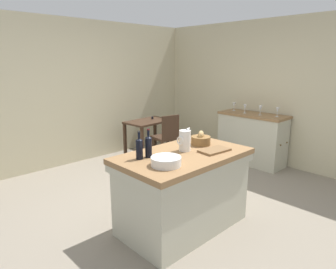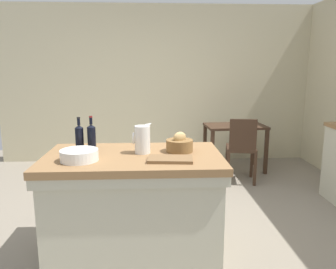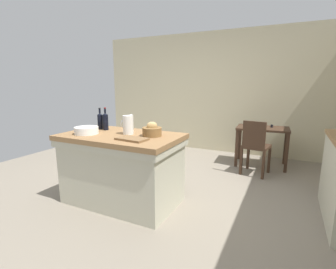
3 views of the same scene
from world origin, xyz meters
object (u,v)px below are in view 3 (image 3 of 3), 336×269
object	(u,v)px
pitcher	(128,125)
cutting_board	(132,139)
bread_basket	(152,131)
wooden_chair	(255,145)
wash_bowl	(86,130)
island_table	(122,166)
wine_bottle_dark	(106,121)
wine_bottle_amber	(100,121)
writing_desk	(262,134)

from	to	relation	value
pitcher	cutting_board	xyz separation A→B (m)	(0.22, -0.25, -0.11)
pitcher	bread_basket	distance (m)	0.33
wooden_chair	wash_bowl	xyz separation A→B (m)	(-1.81, -1.89, 0.42)
island_table	pitcher	distance (m)	0.54
bread_basket	wine_bottle_dark	xyz separation A→B (m)	(-0.76, 0.07, 0.06)
pitcher	cutting_board	size ratio (longest dim) A/B	0.79
pitcher	wine_bottle_amber	bearing A→B (deg)	167.45
pitcher	bread_basket	bearing A→B (deg)	6.17
cutting_board	wine_bottle_amber	bearing A→B (deg)	154.34
bread_basket	wine_bottle_amber	bearing A→B (deg)	174.24
island_table	wooden_chair	world-z (taller)	wooden_chair
writing_desk	wooden_chair	size ratio (longest dim) A/B	1.01
cutting_board	wine_bottle_dark	world-z (taller)	wine_bottle_dark
island_table	bread_basket	bearing A→B (deg)	12.54
cutting_board	wine_bottle_dark	bearing A→B (deg)	151.97
wooden_chair	wine_bottle_amber	distance (m)	2.49
wooden_chair	bread_basket	bearing A→B (deg)	-121.38
cutting_board	wooden_chair	bearing A→B (deg)	60.26
pitcher	writing_desk	bearing A→B (deg)	58.64
wooden_chair	cutting_board	size ratio (longest dim) A/B	2.64
writing_desk	wooden_chair	distance (m)	0.58
bread_basket	writing_desk	bearing A→B (deg)	64.58
wooden_chair	wash_bowl	size ratio (longest dim) A/B	3.12
wine_bottle_amber	wine_bottle_dark	bearing A→B (deg)	-9.20
pitcher	wash_bowl	size ratio (longest dim) A/B	0.94
wooden_chair	bread_basket	size ratio (longest dim) A/B	3.99
wooden_chair	wine_bottle_dark	world-z (taller)	wine_bottle_dark
wooden_chair	bread_basket	xyz separation A→B (m)	(-1.01, -1.65, 0.44)
island_table	writing_desk	world-z (taller)	island_table
wash_bowl	wine_bottle_amber	size ratio (longest dim) A/B	1.00
wash_bowl	wooden_chair	bearing A→B (deg)	46.28
island_table	wine_bottle_dark	size ratio (longest dim) A/B	4.83
wash_bowl	wine_bottle_dark	size ratio (longest dim) A/B	0.96
cutting_board	wine_bottle_dark	distance (m)	0.76
bread_basket	wine_bottle_amber	size ratio (longest dim) A/B	0.78
writing_desk	cutting_board	bearing A→B (deg)	-114.74
wooden_chair	wash_bowl	world-z (taller)	wash_bowl
pitcher	wash_bowl	xyz separation A→B (m)	(-0.49, -0.21, -0.08)
writing_desk	wash_bowl	world-z (taller)	wash_bowl
island_table	wash_bowl	size ratio (longest dim) A/B	5.00
writing_desk	cutting_board	distance (m)	2.77
wooden_chair	wash_bowl	bearing A→B (deg)	-133.72
wine_bottle_dark	wine_bottle_amber	size ratio (longest dim) A/B	1.04
cutting_board	wine_bottle_dark	size ratio (longest dim) A/B	1.14
island_table	wine_bottle_dark	distance (m)	0.66
wine_bottle_amber	cutting_board	bearing A→B (deg)	-25.66
writing_desk	wash_bowl	size ratio (longest dim) A/B	3.17
wine_bottle_dark	wine_bottle_amber	xyz separation A→B (m)	(-0.11, 0.02, -0.00)
cutting_board	wine_bottle_amber	size ratio (longest dim) A/B	1.19
writing_desk	cutting_board	size ratio (longest dim) A/B	2.68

